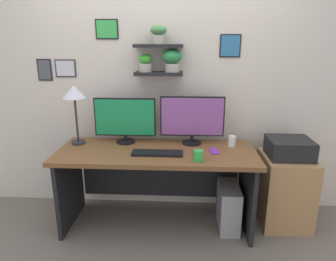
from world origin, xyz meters
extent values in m
plane|color=#70665B|center=(0.00, 0.00, 0.00)|extent=(8.00, 8.00, 0.00)
cube|color=beige|center=(0.00, 0.44, 1.35)|extent=(4.40, 0.04, 2.70)
cube|color=black|center=(0.00, 0.32, 1.40)|extent=(0.45, 0.20, 0.03)
cube|color=black|center=(0.00, 0.32, 1.65)|extent=(0.45, 0.20, 0.03)
cylinder|color=#B2A899|center=(0.12, 0.32, 1.45)|extent=(0.13, 0.13, 0.08)
ellipsoid|color=#308B49|center=(0.12, 0.32, 1.56)|extent=(0.19, 0.19, 0.13)
cylinder|color=#B2A899|center=(-0.12, 0.32, 1.45)|extent=(0.12, 0.12, 0.08)
ellipsoid|color=green|center=(-0.12, 0.32, 1.53)|extent=(0.12, 0.12, 0.09)
cylinder|color=#B2A899|center=(0.00, 0.32, 1.70)|extent=(0.11, 0.11, 0.08)
ellipsoid|color=#4B8B4A|center=(0.00, 0.32, 1.78)|extent=(0.15, 0.15, 0.08)
cube|color=black|center=(-1.13, 0.42, 1.42)|extent=(0.14, 0.02, 0.21)
cube|color=#4C4C56|center=(-1.13, 0.41, 1.42)|extent=(0.12, 0.00, 0.19)
cube|color=black|center=(-0.49, 0.42, 1.80)|extent=(0.21, 0.02, 0.18)
cube|color=green|center=(-0.49, 0.41, 1.80)|extent=(0.19, 0.00, 0.16)
cube|color=#2D2D33|center=(-0.92, 0.42, 1.43)|extent=(0.20, 0.02, 0.17)
cube|color=silver|center=(-0.92, 0.41, 1.43)|extent=(0.18, 0.00, 0.15)
cube|color=black|center=(0.66, 0.42, 1.65)|extent=(0.19, 0.02, 0.21)
cube|color=teal|center=(0.66, 0.41, 1.65)|extent=(0.17, 0.00, 0.19)
cube|color=brown|center=(0.00, 0.00, 0.73)|extent=(1.77, 0.68, 0.04)
cube|color=black|center=(-0.83, 0.00, 0.35)|extent=(0.04, 0.62, 0.71)
cube|color=black|center=(0.83, 0.00, 0.35)|extent=(0.04, 0.62, 0.71)
cube|color=black|center=(0.00, 0.30, 0.39)|extent=(1.57, 0.02, 0.50)
cylinder|color=black|center=(-0.32, 0.21, 0.76)|extent=(0.18, 0.18, 0.02)
cylinder|color=black|center=(-0.32, 0.21, 0.80)|extent=(0.03, 0.03, 0.06)
cube|color=black|center=(-0.32, 0.22, 1.00)|extent=(0.58, 0.02, 0.36)
cube|color=#198C4C|center=(-0.32, 0.21, 1.00)|extent=(0.56, 0.00, 0.34)
cylinder|color=black|center=(0.32, 0.21, 0.76)|extent=(0.18, 0.18, 0.02)
cylinder|color=black|center=(0.32, 0.21, 0.80)|extent=(0.03, 0.03, 0.07)
cube|color=black|center=(0.32, 0.22, 1.01)|extent=(0.60, 0.02, 0.38)
cube|color=#8C4C99|center=(0.32, 0.21, 1.01)|extent=(0.57, 0.00, 0.35)
cube|color=black|center=(0.02, -0.09, 0.76)|extent=(0.44, 0.14, 0.02)
ellipsoid|color=black|center=(0.35, -0.11, 0.77)|extent=(0.06, 0.09, 0.03)
cylinder|color=#2D2D33|center=(-0.76, 0.16, 0.76)|extent=(0.13, 0.13, 0.02)
cylinder|color=#2D2D33|center=(-0.76, 0.16, 0.98)|extent=(0.02, 0.02, 0.42)
cone|color=silver|center=(-0.76, 0.16, 1.25)|extent=(0.22, 0.22, 0.11)
cube|color=purple|center=(0.51, 0.00, 0.76)|extent=(0.09, 0.15, 0.01)
cylinder|color=green|center=(0.36, -0.22, 0.80)|extent=(0.08, 0.08, 0.09)
cylinder|color=white|center=(0.69, 0.16, 0.80)|extent=(0.07, 0.07, 0.10)
cube|color=tan|center=(1.20, 0.11, 0.34)|extent=(0.44, 0.50, 0.67)
cube|color=black|center=(1.20, 0.11, 0.76)|extent=(0.38, 0.34, 0.17)
cube|color=#99999E|center=(0.67, 0.00, 0.21)|extent=(0.18, 0.40, 0.42)
camera|label=1|loc=(0.24, -2.51, 1.69)|focal=32.12mm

